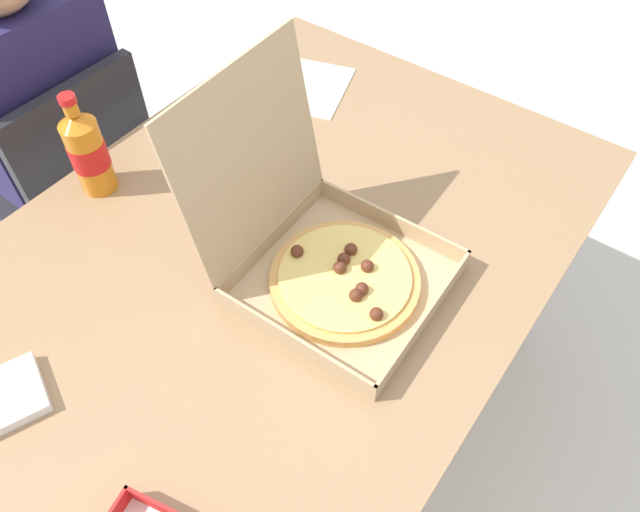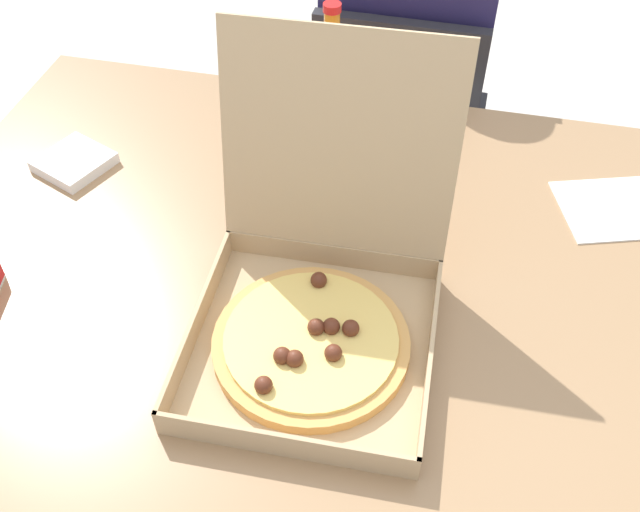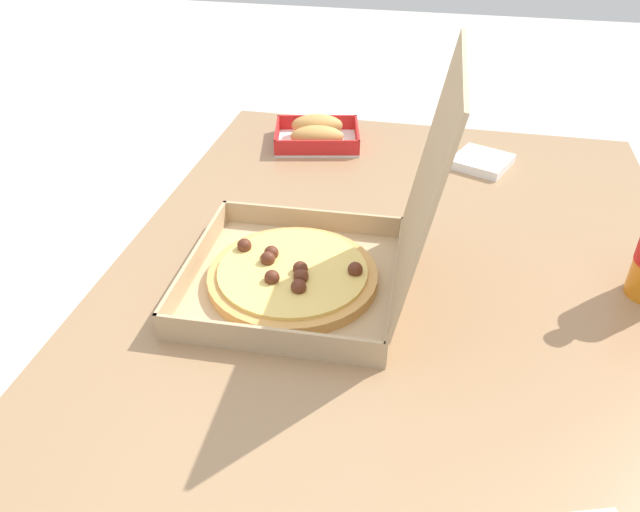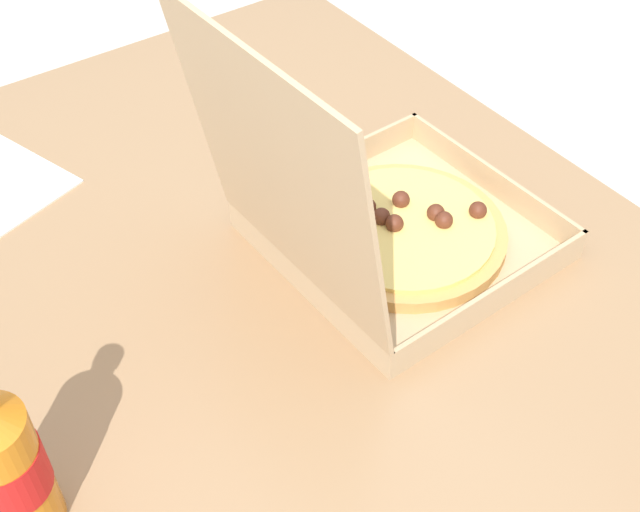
{
  "view_description": "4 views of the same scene",
  "coord_description": "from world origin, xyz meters",
  "px_view_note": "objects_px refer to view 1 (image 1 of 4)",
  "views": [
    {
      "loc": [
        -0.53,
        -0.51,
        1.61
      ],
      "look_at": [
        0.01,
        -0.11,
        0.77
      ],
      "focal_mm": 33.73,
      "sensor_mm": 36.0,
      "label": 1
    },
    {
      "loc": [
        0.16,
        -0.74,
        1.54
      ],
      "look_at": [
        -0.01,
        -0.03,
        0.78
      ],
      "focal_mm": 40.61,
      "sensor_mm": 36.0,
      "label": 2
    },
    {
      "loc": [
        0.78,
        0.04,
        1.33
      ],
      "look_at": [
        -0.02,
        -0.12,
        0.77
      ],
      "focal_mm": 34.74,
      "sensor_mm": 36.0,
      "label": 3
    },
    {
      "loc": [
        -0.57,
        0.39,
        1.48
      ],
      "look_at": [
        0.04,
        -0.05,
        0.74
      ],
      "focal_mm": 46.35,
      "sensor_mm": 36.0,
      "label": 4
    }
  ],
  "objects_px": {
    "paper_menu": "(314,88)",
    "pizza_box_open": "(328,258)",
    "diner_person": "(36,111)",
    "napkin_pile": "(7,397)",
    "cola_bottle": "(88,151)",
    "chair": "(78,182)"
  },
  "relations": [
    {
      "from": "diner_person",
      "to": "paper_menu",
      "type": "xyz_separation_m",
      "value": [
        0.43,
        -0.53,
        0.05
      ]
    },
    {
      "from": "paper_menu",
      "to": "pizza_box_open",
      "type": "bearing_deg",
      "value": -158.86
    },
    {
      "from": "paper_menu",
      "to": "napkin_pile",
      "type": "xyz_separation_m",
      "value": [
        -0.94,
        -0.1,
        0.01
      ]
    },
    {
      "from": "pizza_box_open",
      "to": "napkin_pile",
      "type": "distance_m",
      "value": 0.56
    },
    {
      "from": "napkin_pile",
      "to": "diner_person",
      "type": "bearing_deg",
      "value": 51.1
    },
    {
      "from": "pizza_box_open",
      "to": "paper_menu",
      "type": "height_order",
      "value": "pizza_box_open"
    },
    {
      "from": "pizza_box_open",
      "to": "napkin_pile",
      "type": "relative_size",
      "value": 3.63
    },
    {
      "from": "chair",
      "to": "napkin_pile",
      "type": "xyz_separation_m",
      "value": [
        -0.51,
        -0.57,
        0.26
      ]
    },
    {
      "from": "napkin_pile",
      "to": "cola_bottle",
      "type": "bearing_deg",
      "value": 32.1
    },
    {
      "from": "diner_person",
      "to": "paper_menu",
      "type": "bearing_deg",
      "value": -51.23
    },
    {
      "from": "pizza_box_open",
      "to": "paper_menu",
      "type": "xyz_separation_m",
      "value": [
        0.44,
        0.36,
        -0.05
      ]
    },
    {
      "from": "chair",
      "to": "pizza_box_open",
      "type": "distance_m",
      "value": 0.89
    },
    {
      "from": "cola_bottle",
      "to": "napkin_pile",
      "type": "bearing_deg",
      "value": -147.9
    },
    {
      "from": "diner_person",
      "to": "napkin_pile",
      "type": "distance_m",
      "value": 0.81
    },
    {
      "from": "chair",
      "to": "napkin_pile",
      "type": "height_order",
      "value": "chair"
    },
    {
      "from": "chair",
      "to": "paper_menu",
      "type": "distance_m",
      "value": 0.69
    },
    {
      "from": "paper_menu",
      "to": "chair",
      "type": "bearing_deg",
      "value": 114.0
    },
    {
      "from": "chair",
      "to": "diner_person",
      "type": "bearing_deg",
      "value": 88.73
    },
    {
      "from": "diner_person",
      "to": "pizza_box_open",
      "type": "bearing_deg",
      "value": -90.83
    },
    {
      "from": "paper_menu",
      "to": "napkin_pile",
      "type": "relative_size",
      "value": 1.91
    },
    {
      "from": "paper_menu",
      "to": "napkin_pile",
      "type": "bearing_deg",
      "value": 167.92
    },
    {
      "from": "diner_person",
      "to": "paper_menu",
      "type": "height_order",
      "value": "diner_person"
    }
  ]
}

